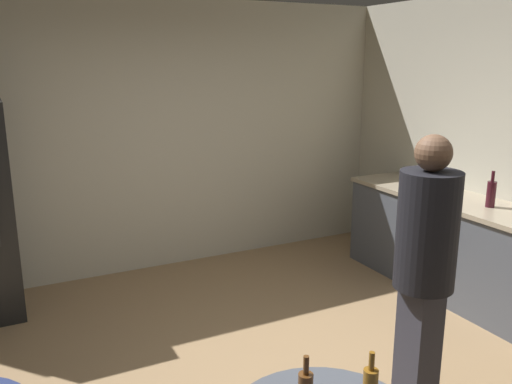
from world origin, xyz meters
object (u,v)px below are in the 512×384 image
Objects in this scene: wine_bottle_on_counter at (491,193)px; person_in_black_shirt at (425,260)px; kettle at (438,187)px; beer_bottle_amber at (370,384)px.

person_in_black_shirt is at bearing -150.73° from wine_bottle_on_counter.
person_in_black_shirt reaches higher than wine_bottle_on_counter.
kettle is at bearing 97.32° from wine_bottle_on_counter.
wine_bottle_on_counter is at bearing -82.68° from kettle.
beer_bottle_amber is 0.13× the size of person_in_black_shirt.
kettle is 0.79× the size of wine_bottle_on_counter.
kettle is 0.14× the size of person_in_black_shirt.
beer_bottle_amber is (-2.43, -1.48, -0.20)m from wine_bottle_on_counter.
wine_bottle_on_counter is 2.85m from beer_bottle_amber.
wine_bottle_on_counter reaches higher than beer_bottle_amber.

